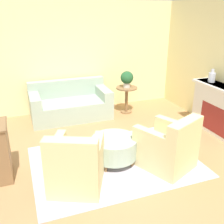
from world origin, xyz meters
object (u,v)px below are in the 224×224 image
potted_plant_on_side_table (127,78)px  couch (70,105)px  armchair_left (76,166)px  side_table (127,95)px  armchair_right (168,148)px  ottoman_table (114,147)px  vase_mantel_near (212,77)px

potted_plant_on_side_table → couch: bearing=172.6°
armchair_left → side_table: armchair_left is taller
armchair_left → armchair_right: same height
couch → potted_plant_on_side_table: bearing=-7.4°
couch → armchair_left: armchair_left is taller
couch → armchair_right: 3.04m
couch → ottoman_table: 2.40m
armchair_left → potted_plant_on_side_table: potted_plant_on_side_table is taller
ottoman_table → side_table: 2.49m
armchair_left → ottoman_table: bearing=29.8°
couch → side_table: size_ratio=2.82×
vase_mantel_near → ottoman_table: bearing=-164.6°
armchair_left → armchair_right: 1.61m
vase_mantel_near → potted_plant_on_side_table: size_ratio=0.69×
armchair_right → ottoman_table: (-0.82, 0.45, -0.07)m
couch → vase_mantel_near: size_ratio=6.73×
couch → armchair_left: (-0.50, -2.83, 0.04)m
armchair_left → ottoman_table: 0.91m
armchair_right → armchair_left: bearing=180.0°
armchair_right → vase_mantel_near: size_ratio=3.83×
armchair_right → ottoman_table: size_ratio=1.36×
armchair_right → vase_mantel_near: bearing=33.5°
armchair_left → ottoman_table: size_ratio=1.36×
couch → potted_plant_on_side_table: potted_plant_on_side_table is taller
armchair_left → ottoman_table: (0.79, 0.45, -0.07)m
couch → ottoman_table: bearing=-83.0°
couch → potted_plant_on_side_table: 1.60m
armchair_right → vase_mantel_near: 2.26m
couch → vase_mantel_near: (2.86, -1.67, 0.87)m
side_table → vase_mantel_near: size_ratio=2.39×
ottoman_table → vase_mantel_near: size_ratio=2.81×
ottoman_table → potted_plant_on_side_table: bearing=61.8°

